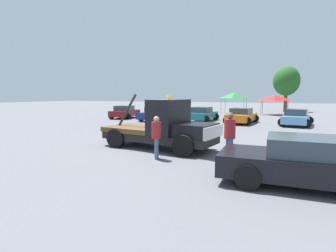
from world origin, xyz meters
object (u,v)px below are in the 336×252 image
foreground_car (320,163)px  canopy_tent_green (234,95)px  parked_car_navy (158,114)px  parked_car_orange (242,116)px  tree_left (286,81)px  tow_truck (164,128)px  person_at_hood (156,134)px  person_near_truck (230,134)px  parked_car_skyblue (296,118)px  canopy_tent_red (275,98)px  parked_car_maroon (125,112)px  parked_car_teal (202,114)px

foreground_car → canopy_tent_green: (-6.47, 27.78, 1.77)m
parked_car_navy → parked_car_orange: (7.81, 0.39, -0.00)m
parked_car_navy → tree_left: (11.71, 20.34, 3.89)m
tow_truck → person_at_hood: size_ratio=3.46×
person_near_truck → parked_car_skyblue: person_near_truck is taller
parked_car_navy → tree_left: bearing=-20.8°
tow_truck → parked_car_skyblue: 13.99m
person_at_hood → canopy_tent_red: (3.84, 26.33, 1.18)m
person_near_truck → person_at_hood: bearing=-25.2°
person_near_truck → canopy_tent_green: 26.34m
parked_car_maroon → parked_car_skyblue: bearing=-100.9°
canopy_tent_red → tree_left: size_ratio=0.45×
parked_car_teal → canopy_tent_green: bearing=-0.8°
tow_truck → parked_car_orange: bearing=90.8°
canopy_tent_green → tree_left: size_ratio=0.44×
canopy_tent_red → canopy_tent_green: bearing=177.1°
parked_car_skyblue → tree_left: (-0.40, 20.02, 3.89)m
parked_car_maroon → tree_left: tree_left is taller
canopy_tent_red → tree_left: 8.59m
person_near_truck → person_at_hood: 2.73m
parked_car_skyblue → tree_left: tree_left is taller
canopy_tent_green → tree_left: (6.40, 7.87, 2.11)m
parked_car_skyblue → canopy_tent_red: (-1.81, 11.90, 1.48)m
person_at_hood → parked_car_teal: 15.36m
parked_car_maroon → parked_car_orange: size_ratio=0.96×
parked_car_maroon → parked_car_teal: bearing=-98.2°
tow_truck → person_at_hood: 1.93m
person_near_truck → parked_car_teal: (-5.03, 14.62, -0.41)m
parked_car_orange → parked_car_teal: bearing=86.3°
tree_left → tow_truck: bearing=-100.0°
parked_car_maroon → parked_car_navy: size_ratio=0.88×
canopy_tent_red → tree_left: bearing=80.1°
tow_truck → tree_left: tree_left is taller
parked_car_navy → parked_car_orange: 7.82m
tow_truck → parked_car_teal: 13.45m
person_near_truck → tree_left: size_ratio=0.27×
canopy_tent_green → person_at_hood: bearing=-87.5°
parked_car_maroon → canopy_tent_red: canopy_tent_red is taller
parked_car_navy → canopy_tent_green: (5.31, 12.48, 1.78)m
tow_truck → tree_left: (5.74, 32.58, 3.59)m
parked_car_orange → canopy_tent_green: (-2.51, 12.09, 1.78)m
parked_car_orange → canopy_tent_green: size_ratio=1.57×
tow_truck → parked_car_navy: tow_truck is taller
tree_left → parked_car_skyblue: bearing=-88.9°
parked_car_navy → person_at_hood: bearing=-146.3°
parked_car_navy → parked_car_teal: (4.10, 1.07, -0.00)m
foreground_car → parked_car_skyblue: 15.64m
parked_car_teal → tree_left: size_ratio=0.65×
tow_truck → parked_car_skyblue: (6.14, 12.57, -0.30)m
parked_car_maroon → canopy_tent_green: 15.13m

